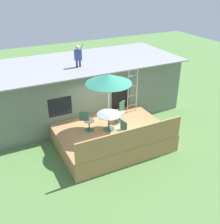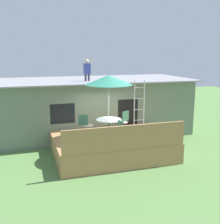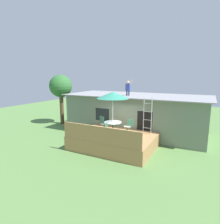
{
  "view_description": "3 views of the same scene",
  "coord_description": "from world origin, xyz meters",
  "px_view_note": "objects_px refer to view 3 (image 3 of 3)",
  "views": [
    {
      "loc": [
        -4.69,
        -9.27,
        6.95
      ],
      "look_at": [
        0.18,
        0.45,
        1.37
      ],
      "focal_mm": 43.79,
      "sensor_mm": 36.0,
      "label": 1
    },
    {
      "loc": [
        -3.43,
        -10.76,
        4.2
      ],
      "look_at": [
        0.27,
        1.04,
        1.61
      ],
      "focal_mm": 45.43,
      "sensor_mm": 36.0,
      "label": 2
    },
    {
      "loc": [
        4.86,
        -9.87,
        4.25
      ],
      "look_at": [
        -0.6,
        0.55,
        2.01
      ],
      "focal_mm": 30.57,
      "sensor_mm": 36.0,
      "label": 3
    }
  ],
  "objects_px": {
    "patio_table": "(113,125)",
    "patio_umbrella": "(113,95)",
    "patio_chair_right": "(128,127)",
    "backyard_tree": "(61,87)",
    "patio_chair_left": "(103,124)",
    "person_figure": "(128,87)",
    "step_ladder": "(148,116)",
    "patio_chair_near": "(107,131)"
  },
  "relations": [
    {
      "from": "patio_table",
      "to": "backyard_tree",
      "type": "xyz_separation_m",
      "value": [
        -6.66,
        3.04,
        1.91
      ]
    },
    {
      "from": "patio_table",
      "to": "person_figure",
      "type": "xyz_separation_m",
      "value": [
        -0.21,
        2.84,
        2.08
      ]
    },
    {
      "from": "patio_chair_right",
      "to": "patio_chair_near",
      "type": "bearing_deg",
      "value": 33.78
    },
    {
      "from": "person_figure",
      "to": "patio_umbrella",
      "type": "bearing_deg",
      "value": -85.72
    },
    {
      "from": "patio_umbrella",
      "to": "patio_table",
      "type": "bearing_deg",
      "value": -162.65
    },
    {
      "from": "step_ladder",
      "to": "backyard_tree",
      "type": "bearing_deg",
      "value": 166.82
    },
    {
      "from": "patio_table",
      "to": "step_ladder",
      "type": "height_order",
      "value": "step_ladder"
    },
    {
      "from": "person_figure",
      "to": "patio_chair_left",
      "type": "distance_m",
      "value": 3.39
    },
    {
      "from": "patio_table",
      "to": "patio_umbrella",
      "type": "height_order",
      "value": "patio_umbrella"
    },
    {
      "from": "patio_umbrella",
      "to": "person_figure",
      "type": "relative_size",
      "value": 2.29
    },
    {
      "from": "step_ladder",
      "to": "person_figure",
      "type": "xyz_separation_m",
      "value": [
        -2.01,
        1.78,
        1.56
      ]
    },
    {
      "from": "patio_table",
      "to": "patio_chair_left",
      "type": "xyz_separation_m",
      "value": [
        -0.86,
        0.35,
        -0.13
      ]
    },
    {
      "from": "patio_chair_right",
      "to": "backyard_tree",
      "type": "relative_size",
      "value": 0.21
    },
    {
      "from": "step_ladder",
      "to": "patio_chair_left",
      "type": "relative_size",
      "value": 2.39
    },
    {
      "from": "patio_chair_left",
      "to": "step_ladder",
      "type": "bearing_deg",
      "value": 37.03
    },
    {
      "from": "person_figure",
      "to": "patio_chair_right",
      "type": "bearing_deg",
      "value": -66.47
    },
    {
      "from": "patio_table",
      "to": "patio_umbrella",
      "type": "distance_m",
      "value": 1.76
    },
    {
      "from": "patio_umbrella",
      "to": "step_ladder",
      "type": "relative_size",
      "value": 1.15
    },
    {
      "from": "patio_chair_right",
      "to": "patio_chair_near",
      "type": "distance_m",
      "value": 1.58
    },
    {
      "from": "patio_chair_right",
      "to": "backyard_tree",
      "type": "height_order",
      "value": "backyard_tree"
    },
    {
      "from": "person_figure",
      "to": "patio_chair_near",
      "type": "xyz_separation_m",
      "value": [
        0.33,
        -3.78,
        -2.21
      ]
    },
    {
      "from": "patio_umbrella",
      "to": "backyard_tree",
      "type": "height_order",
      "value": "backyard_tree"
    },
    {
      "from": "patio_umbrella",
      "to": "patio_chair_left",
      "type": "height_order",
      "value": "patio_umbrella"
    },
    {
      "from": "patio_table",
      "to": "patio_umbrella",
      "type": "xyz_separation_m",
      "value": [
        0.0,
        0.0,
        1.76
      ]
    },
    {
      "from": "person_figure",
      "to": "patio_chair_right",
      "type": "relative_size",
      "value": 1.21
    },
    {
      "from": "patio_table",
      "to": "patio_umbrella",
      "type": "relative_size",
      "value": 0.41
    },
    {
      "from": "person_figure",
      "to": "backyard_tree",
      "type": "distance_m",
      "value": 6.45
    },
    {
      "from": "step_ladder",
      "to": "patio_chair_left",
      "type": "height_order",
      "value": "step_ladder"
    },
    {
      "from": "person_figure",
      "to": "backyard_tree",
      "type": "xyz_separation_m",
      "value": [
        -6.44,
        0.2,
        -0.16
      ]
    },
    {
      "from": "patio_table",
      "to": "step_ladder",
      "type": "bearing_deg",
      "value": 30.56
    },
    {
      "from": "patio_table",
      "to": "patio_chair_near",
      "type": "xyz_separation_m",
      "value": [
        0.12,
        -0.94,
        -0.13
      ]
    },
    {
      "from": "person_figure",
      "to": "patio_chair_left",
      "type": "relative_size",
      "value": 1.21
    },
    {
      "from": "step_ladder",
      "to": "patio_table",
      "type": "bearing_deg",
      "value": -149.44
    },
    {
      "from": "patio_umbrella",
      "to": "patio_chair_right",
      "type": "distance_m",
      "value": 2.11
    },
    {
      "from": "patio_chair_near",
      "to": "backyard_tree",
      "type": "xyz_separation_m",
      "value": [
        -6.77,
        3.98,
        2.04
      ]
    },
    {
      "from": "step_ladder",
      "to": "patio_chair_right",
      "type": "bearing_deg",
      "value": -148.72
    },
    {
      "from": "patio_umbrella",
      "to": "backyard_tree",
      "type": "distance_m",
      "value": 7.32
    },
    {
      "from": "person_figure",
      "to": "patio_chair_near",
      "type": "distance_m",
      "value": 4.39
    },
    {
      "from": "patio_table",
      "to": "patio_chair_right",
      "type": "distance_m",
      "value": 0.95
    },
    {
      "from": "step_ladder",
      "to": "patio_chair_left",
      "type": "distance_m",
      "value": 2.82
    },
    {
      "from": "patio_umbrella",
      "to": "patio_chair_right",
      "type": "relative_size",
      "value": 2.76
    },
    {
      "from": "step_ladder",
      "to": "person_figure",
      "type": "bearing_deg",
      "value": 138.41
    }
  ]
}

